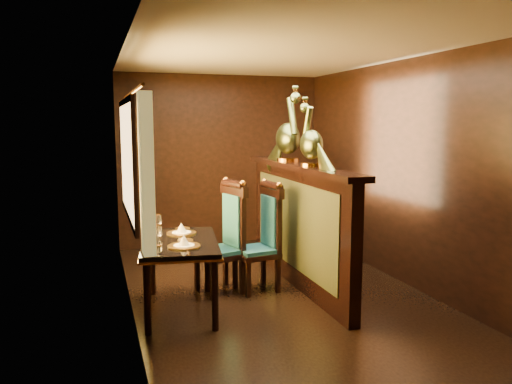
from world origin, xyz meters
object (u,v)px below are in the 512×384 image
chair_left (265,233)px  dining_table (179,247)px  peacock_left (312,132)px  chair_right (228,233)px  peacock_right (288,125)px

chair_left → dining_table: bearing=-167.9°
peacock_left → chair_right: bearing=154.4°
dining_table → chair_left: 1.05m
dining_table → chair_left: chair_left is taller
dining_table → peacock_right: 1.93m
peacock_left → peacock_right: peacock_right is taller
chair_left → chair_right: (-0.40, 0.07, 0.01)m
chair_right → peacock_right: bearing=4.2°
chair_right → chair_left: bearing=-24.7°
dining_table → chair_right: bearing=43.9°
chair_left → peacock_left: (0.39, -0.31, 1.10)m
chair_right → peacock_right: size_ratio=1.44×
peacock_left → peacock_right: bearing=90.0°
chair_right → peacock_left: 1.39m
chair_left → peacock_left: size_ratio=1.67×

